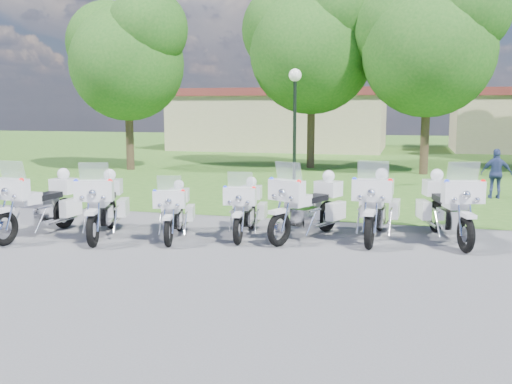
% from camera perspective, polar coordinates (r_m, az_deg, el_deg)
% --- Properties ---
extents(ground, '(100.00, 100.00, 0.00)m').
position_cam_1_polar(ground, '(11.65, 1.29, -5.57)').
color(ground, '#595A5F').
rests_on(ground, ground).
extents(grass_lawn, '(100.00, 48.00, 0.01)m').
position_cam_1_polar(grass_lawn, '(38.18, 10.99, 4.00)').
color(grass_lawn, '#31621F').
rests_on(grass_lawn, ground).
extents(motorcycle_0, '(1.00, 2.58, 1.74)m').
position_cam_1_polar(motorcycle_0, '(13.54, -20.76, -1.02)').
color(motorcycle_0, black).
rests_on(motorcycle_0, ground).
extents(motorcycle_1, '(1.33, 2.47, 1.71)m').
position_cam_1_polar(motorcycle_1, '(13.02, -15.02, -1.15)').
color(motorcycle_1, black).
rests_on(motorcycle_1, ground).
extents(motorcycle_2, '(1.04, 2.11, 1.44)m').
position_cam_1_polar(motorcycle_2, '(12.59, -8.12, -1.79)').
color(motorcycle_2, black).
rests_on(motorcycle_2, ground).
extents(motorcycle_3, '(0.86, 2.24, 1.50)m').
position_cam_1_polar(motorcycle_3, '(12.66, -1.00, -1.54)').
color(motorcycle_3, black).
rests_on(motorcycle_3, ground).
extents(motorcycle_4, '(1.49, 2.40, 1.72)m').
position_cam_1_polar(motorcycle_4, '(12.47, 5.28, -1.30)').
color(motorcycle_4, black).
rests_on(motorcycle_4, ground).
extents(motorcycle_5, '(0.95, 2.63, 1.77)m').
position_cam_1_polar(motorcycle_5, '(12.66, 11.97, -1.22)').
color(motorcycle_5, black).
rests_on(motorcycle_5, ground).
extents(motorcycle_6, '(1.30, 2.58, 1.77)m').
position_cam_1_polar(motorcycle_6, '(12.84, 18.64, -1.33)').
color(motorcycle_6, black).
rests_on(motorcycle_6, ground).
extents(lamp_post, '(0.44, 0.44, 4.16)m').
position_cam_1_polar(lamp_post, '(20.01, 3.91, 9.30)').
color(lamp_post, black).
rests_on(lamp_post, ground).
extents(tree_0, '(6.00, 5.12, 7.99)m').
position_cam_1_polar(tree_0, '(27.02, -12.83, 13.43)').
color(tree_0, '#38281C').
rests_on(tree_0, ground).
extents(tree_1, '(6.76, 5.76, 9.01)m').
position_cam_1_polar(tree_1, '(27.35, 5.54, 14.95)').
color(tree_1, '#38281C').
rests_on(tree_1, ground).
extents(tree_2, '(6.47, 5.52, 8.63)m').
position_cam_1_polar(tree_2, '(25.58, 16.80, 14.54)').
color(tree_2, '#38281C').
rests_on(tree_2, ground).
extents(building_west, '(14.56, 8.32, 4.10)m').
position_cam_1_polar(building_west, '(39.95, 2.50, 7.29)').
color(building_west, tan).
rests_on(building_west, ground).
extents(bystander_c, '(0.92, 0.39, 1.56)m').
position_cam_1_polar(bystander_c, '(19.31, 22.89, 1.68)').
color(bystander_c, navy).
rests_on(bystander_c, ground).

